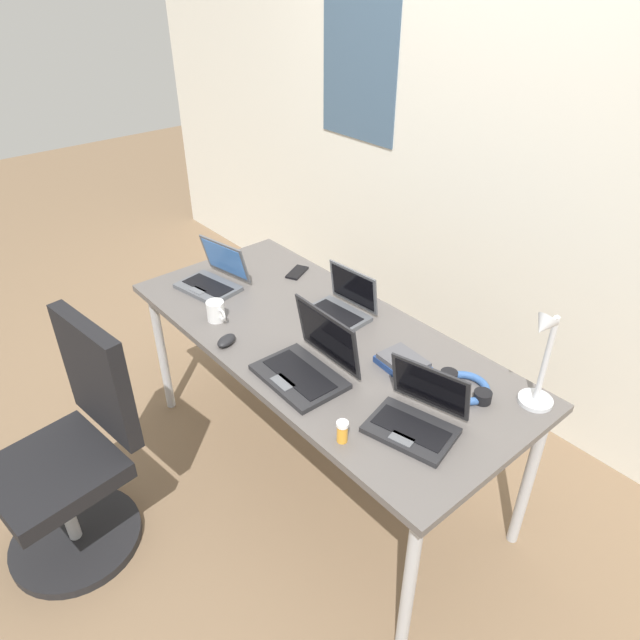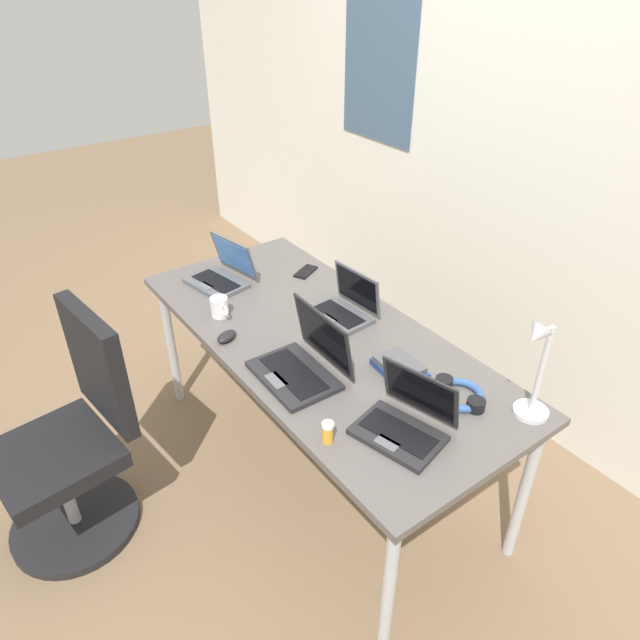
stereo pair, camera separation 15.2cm
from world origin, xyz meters
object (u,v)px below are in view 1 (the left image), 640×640
at_px(laptop_by_keyboard, 342,306).
at_px(laptop_mid_desk, 417,417).
at_px(laptop_near_lamp, 213,278).
at_px(headphones, 465,387).
at_px(desk_lamp, 541,361).
at_px(laptop_far_corner, 308,364).
at_px(computer_mouse, 226,341).
at_px(cell_phone, 297,272).
at_px(office_chair, 74,464).
at_px(pill_bottle, 342,431).
at_px(book_stack, 403,363).
at_px(coffee_mug, 216,311).

bearing_deg(laptop_by_keyboard, laptop_mid_desk, -22.49).
bearing_deg(laptop_near_lamp, headphones, 12.80).
height_order(desk_lamp, laptop_far_corner, desk_lamp).
xyz_separation_m(computer_mouse, headphones, (0.80, 0.49, -0.00)).
xyz_separation_m(laptop_near_lamp, computer_mouse, (0.44, -0.21, -0.03)).
distance_m(laptop_far_corner, cell_phone, 0.80).
height_order(laptop_near_lamp, office_chair, office_chair).
distance_m(laptop_near_lamp, computer_mouse, 0.49).
height_order(laptop_by_keyboard, pill_bottle, laptop_by_keyboard).
distance_m(desk_lamp, laptop_mid_desk, 0.45).
bearing_deg(desk_lamp, office_chair, -132.31).
xyz_separation_m(desk_lamp, cell_phone, (-1.29, -0.01, -0.19)).
bearing_deg(laptop_near_lamp, computer_mouse, -25.77).
distance_m(laptop_mid_desk, laptop_by_keyboard, 0.73).
distance_m(pill_bottle, book_stack, 0.45).
bearing_deg(computer_mouse, laptop_far_corner, -2.24).
bearing_deg(computer_mouse, pill_bottle, -22.04).
bearing_deg(office_chair, pill_bottle, 37.39).
bearing_deg(pill_bottle, headphones, 78.72).
bearing_deg(office_chair, laptop_far_corner, 57.33).
relative_size(headphones, office_chair, 0.22).
xyz_separation_m(headphones, book_stack, (-0.23, -0.07, 0.01)).
bearing_deg(coffee_mug, laptop_mid_desk, 8.89).
xyz_separation_m(computer_mouse, pill_bottle, (0.70, -0.01, 0.02)).
height_order(pill_bottle, book_stack, pill_bottle).
distance_m(pill_bottle, office_chair, 1.12).
xyz_separation_m(laptop_mid_desk, coffee_mug, (-0.99, -0.16, 0.00)).
relative_size(laptop_mid_desk, cell_phone, 2.43).
relative_size(laptop_near_lamp, cell_phone, 2.33).
height_order(laptop_by_keyboard, computer_mouse, laptop_by_keyboard).
xyz_separation_m(desk_lamp, laptop_mid_desk, (-0.19, -0.38, -0.15)).
distance_m(laptop_far_corner, coffee_mug, 0.55).
relative_size(laptop_mid_desk, laptop_by_keyboard, 1.20).
bearing_deg(desk_lamp, computer_mouse, -149.20).
distance_m(laptop_far_corner, book_stack, 0.36).
distance_m(cell_phone, office_chair, 1.29).
bearing_deg(headphones, coffee_mug, -156.46).
bearing_deg(laptop_near_lamp, laptop_mid_desk, 0.42).
bearing_deg(laptop_by_keyboard, office_chair, -103.08).
xyz_separation_m(laptop_mid_desk, laptop_far_corner, (-0.45, -0.10, 0.01)).
distance_m(laptop_near_lamp, headphones, 1.27).
bearing_deg(laptop_far_corner, cell_phone, 144.44).
bearing_deg(cell_phone, book_stack, -36.90).
xyz_separation_m(laptop_by_keyboard, laptop_far_corner, (0.23, -0.38, 0.01)).
xyz_separation_m(laptop_near_lamp, headphones, (1.24, 0.28, -0.03)).
height_order(laptop_mid_desk, laptop_far_corner, laptop_far_corner).
bearing_deg(laptop_by_keyboard, cell_phone, 168.11).
xyz_separation_m(laptop_by_keyboard, book_stack, (0.43, -0.08, -0.02)).
bearing_deg(cell_phone, headphones, -30.90).
xyz_separation_m(laptop_far_corner, coffee_mug, (-0.54, -0.06, -0.00)).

